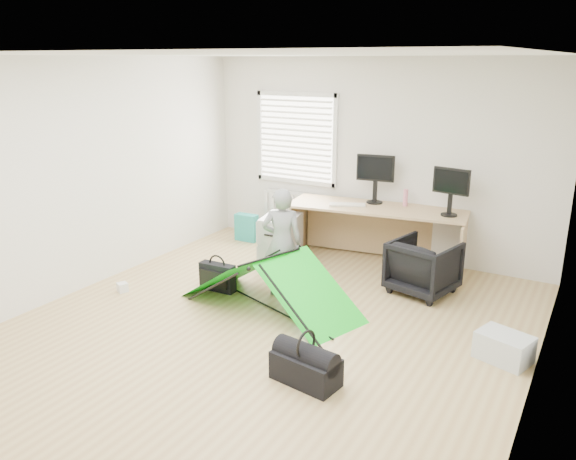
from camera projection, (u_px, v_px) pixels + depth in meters
The scene contains 18 objects.
ground at pixel (269, 327), 5.81m from camera, with size 5.50×5.50×0.00m, color tan.
back_wall at pixel (374, 159), 7.69m from camera, with size 5.00×0.02×2.70m, color silver.
window at pixel (296, 139), 8.17m from camera, with size 1.20×0.06×1.20m, color silver.
radiator at pixel (294, 212), 8.46m from camera, with size 1.00×0.12×0.60m, color silver.
desk at pixel (375, 236), 7.50m from camera, with size 2.33×0.74×0.80m, color tan.
filing_cabinet at pixel (281, 241), 7.46m from camera, with size 0.44×0.59×0.69m, color #AFB3B5.
monitor_left at pixel (375, 186), 7.51m from camera, with size 0.50×0.11×0.48m, color black.
monitor_right at pixel (450, 198), 6.91m from camera, with size 0.46×0.10×0.44m, color black.
keyboard at pixel (347, 205), 7.45m from camera, with size 0.48×0.16×0.02m, color beige.
thermos at pixel (406, 198), 7.41m from camera, with size 0.06×0.06×0.23m, color #D5778E.
office_chair at pixel (423, 267), 6.59m from camera, with size 0.69×0.71×0.64m, color black.
person at pixel (282, 242), 6.46m from camera, with size 0.47×0.31×1.28m, color gray.
kite at pixel (270, 283), 6.15m from camera, with size 1.97×0.86×0.61m, color #14D522, non-canonical shape.
storage_crate at pixel (504, 347), 5.14m from camera, with size 0.46×0.32×0.26m, color silver.
tote_bag at pixel (247, 228), 8.53m from camera, with size 0.35×0.15×0.41m, color teal.
laptop_bag at pixel (218, 277), 6.70m from camera, with size 0.45×0.13×0.34m, color black.
white_box at pixel (122, 287), 6.68m from camera, with size 0.11×0.11×0.11m, color silver.
duffel_bag at pixel (306, 369), 4.79m from camera, with size 0.58×0.30×0.25m, color black.
Camera 1 is at (2.81, -4.45, 2.67)m, focal length 35.00 mm.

